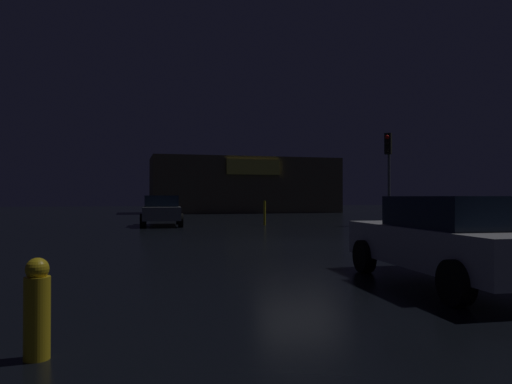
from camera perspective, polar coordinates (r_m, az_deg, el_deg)
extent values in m
plane|color=black|center=(14.35, 5.26, -6.19)|extent=(120.00, 120.00, 0.00)
cube|color=brown|center=(42.99, -1.42, 0.77)|extent=(16.30, 6.19, 4.82)
cube|color=#E5D84C|center=(39.90, -0.31, 2.99)|extent=(4.53, 0.24, 1.27)
cylinder|color=#595B60|center=(24.58, 15.49, 1.46)|extent=(0.13, 0.13, 4.53)
cube|color=black|center=(24.55, 15.40, 5.55)|extent=(0.41, 0.41, 1.04)
sphere|color=red|center=(24.43, 15.30, 6.31)|extent=(0.20, 0.20, 0.20)
sphere|color=black|center=(24.39, 15.31, 5.58)|extent=(0.20, 0.20, 0.20)
sphere|color=black|center=(24.36, 15.31, 4.86)|extent=(0.20, 0.20, 0.20)
cube|color=#B7B7BF|center=(8.40, 22.39, -5.95)|extent=(2.09, 4.37, 0.62)
cube|color=black|center=(8.20, 23.16, -2.18)|extent=(1.77, 2.21, 0.49)
cylinder|color=black|center=(9.22, 12.72, -7.44)|extent=(0.26, 0.61, 0.60)
cylinder|color=black|center=(10.10, 22.26, -6.81)|extent=(0.26, 0.61, 0.60)
cylinder|color=black|center=(6.78, 22.61, -9.91)|extent=(0.26, 0.61, 0.60)
cube|color=slate|center=(23.68, -11.13, -2.44)|extent=(1.97, 4.05, 0.62)
cube|color=black|center=(23.53, -11.13, -1.06)|extent=(1.67, 2.14, 0.53)
cylinder|color=black|center=(25.00, -13.12, -3.05)|extent=(0.26, 0.65, 0.64)
cylinder|color=black|center=(25.01, -9.18, -3.05)|extent=(0.26, 0.65, 0.64)
cylinder|color=black|center=(22.40, -13.32, -3.34)|extent=(0.26, 0.65, 0.64)
cylinder|color=black|center=(22.41, -8.92, -3.34)|extent=(0.26, 0.65, 0.64)
cylinder|color=gold|center=(4.69, -24.53, -13.44)|extent=(0.22, 0.22, 0.71)
sphere|color=gold|center=(4.62, -24.51, -8.32)|extent=(0.20, 0.20, 0.20)
cylinder|color=gold|center=(23.73, 1.02, -2.50)|extent=(0.11, 0.11, 1.21)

